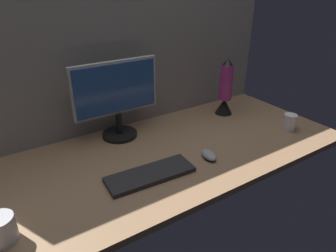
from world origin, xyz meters
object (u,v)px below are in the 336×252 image
(keyboard, at_px, (150,174))
(mouse, at_px, (209,155))
(monitor, at_px, (116,96))
(mug_steel, at_px, (1,229))
(lava_lamp, at_px, (225,91))
(mug_ceramic_white, at_px, (290,122))

(keyboard, bearing_deg, mouse, -1.02)
(monitor, relative_size, mug_steel, 4.84)
(mug_steel, xyz_separation_m, lava_lamp, (1.25, 0.37, 0.10))
(mouse, bearing_deg, mug_ceramic_white, 9.77)
(mug_steel, bearing_deg, monitor, 36.90)
(mouse, height_order, mug_steel, mug_steel)
(monitor, height_order, mug_ceramic_white, monitor)
(mug_steel, bearing_deg, keyboard, 4.73)
(mug_ceramic_white, bearing_deg, monitor, 151.15)
(lava_lamp, bearing_deg, mug_steel, -163.52)
(monitor, bearing_deg, keyboard, -96.28)
(mug_ceramic_white, bearing_deg, keyboard, 177.54)
(lava_lamp, bearing_deg, monitor, 173.14)
(mug_ceramic_white, height_order, lava_lamp, lava_lamp)
(keyboard, height_order, mug_ceramic_white, mug_ceramic_white)
(keyboard, height_order, lava_lamp, lava_lamp)
(monitor, bearing_deg, mug_ceramic_white, -28.85)
(lava_lamp, bearing_deg, keyboard, -155.08)
(monitor, bearing_deg, mug_steel, -143.10)
(monitor, height_order, keyboard, monitor)
(keyboard, bearing_deg, monitor, 87.05)
(mug_steel, distance_m, lava_lamp, 1.31)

